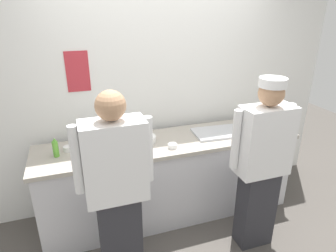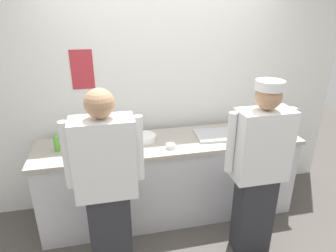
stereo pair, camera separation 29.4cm
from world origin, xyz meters
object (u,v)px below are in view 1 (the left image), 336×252
Objects in this scene: plate_stack_front at (144,139)px; sheet_tray at (218,133)px; ramekin_orange_sauce at (172,146)px; deli_cup at (240,123)px; squeeze_bottle_primary at (55,148)px; mixing_bowl_steel at (106,140)px; chef_near_left at (117,189)px; ramekin_green_sauce at (81,152)px; chef_center at (262,163)px; ramekin_yellow_sauce at (68,148)px.

sheet_tray is (0.81, -0.06, -0.02)m from plate_stack_front.
ramekin_orange_sauce is 0.95m from deli_cup.
mixing_bowl_steel is at bearing 9.38° from squeeze_bottle_primary.
chef_near_left is 1.37m from sheet_tray.
chef_near_left reaches higher than sheet_tray.
squeeze_bottle_primary is 1.08m from ramekin_orange_sauce.
deli_cup is at bearing 2.42° from plate_stack_front.
mixing_bowl_steel reaches higher than ramekin_green_sauce.
sheet_tray is at bearing -4.09° from mixing_bowl_steel.
squeeze_bottle_primary reaches higher than mixing_bowl_steel.
plate_stack_front is at bearing 175.91° from sheet_tray.
squeeze_bottle_primary is (-1.73, 0.68, 0.11)m from chef_center.
chef_near_left reaches higher than deli_cup.
plate_stack_front is at bearing 7.93° from ramekin_green_sauce.
chef_near_left is 1.00× the size of chef_center.
chef_center is at bearing -82.73° from sheet_tray.
deli_cup is (1.97, 0.10, -0.04)m from squeeze_bottle_primary.
plate_stack_front is 0.48× the size of sheet_tray.
deli_cup reaches higher than plate_stack_front.
ramekin_orange_sauce is at bearing -9.55° from squeeze_bottle_primary.
sheet_tray is at bearing -3.39° from ramekin_yellow_sauce.
mixing_bowl_steel is 3.87× the size of ramekin_green_sauce.
squeeze_bottle_primary is at bearing -170.62° from mixing_bowl_steel.
deli_cup is at bearing 26.15° from chef_near_left.
ramekin_yellow_sauce is at bearing -179.55° from deli_cup.
chef_center is 18.47× the size of ramekin_orange_sauce.
sheet_tray is (-0.09, 0.67, 0.03)m from chef_center.
chef_near_left is at bearing -142.55° from ramekin_orange_sauce.
ramekin_green_sauce is 0.16m from ramekin_yellow_sauce.
ramekin_orange_sauce is (-0.58, -0.17, 0.01)m from sheet_tray.
chef_near_left is at bearing 178.96° from chef_center.
deli_cup reaches higher than ramekin_yellow_sauce.
ramekin_orange_sauce is at bearing -22.93° from mixing_bowl_steel.
plate_stack_front is 2.86× the size of ramekin_yellow_sauce.
ramekin_green_sauce is at bearing -47.53° from ramekin_yellow_sauce.
squeeze_bottle_primary is at bearing -176.62° from plate_stack_front.
chef_near_left reaches higher than squeeze_bottle_primary.
plate_stack_front is (-0.90, 0.73, 0.05)m from chef_center.
ramekin_orange_sauce is at bearing 143.17° from chef_center.
ramekin_green_sauce is at bearing -155.39° from mixing_bowl_steel.
squeeze_bottle_primary is (-0.44, 0.65, 0.11)m from chef_near_left.
mixing_bowl_steel reaches higher than plate_stack_front.
chef_center is 6.62× the size of plate_stack_front.
ramekin_green_sauce is at bearing -178.86° from sheet_tray.
ramekin_yellow_sauce is at bearing 38.70° from squeeze_bottle_primary.
plate_stack_front is (0.39, 0.70, 0.05)m from chef_near_left.
plate_stack_front is at bearing 60.81° from chef_near_left.
chef_near_left is 5.20× the size of mixing_bowl_steel.
deli_cup is (0.91, 0.28, 0.02)m from ramekin_orange_sauce.
ramekin_orange_sauce is (1.06, -0.18, -0.06)m from squeeze_bottle_primary.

